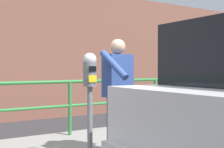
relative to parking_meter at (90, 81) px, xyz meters
The scene contains 4 objects.
parking_meter is the anchor object (origin of this frame).
pedestrian_at_meter 0.51m from the parking_meter, ahead, with size 0.60×0.64×1.62m.
background_railing 1.59m from the parking_meter, 75.52° to the left, with size 24.06×0.06×1.00m.
backdrop_wall 4.43m from the parking_meter, 84.91° to the left, with size 32.00×0.50×3.51m, color brown.
Camera 1 is at (-2.25, -3.01, 1.33)m, focal length 48.48 mm.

